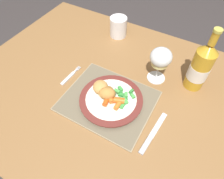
# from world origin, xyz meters

# --- Properties ---
(ground_plane) EXTENTS (6.00, 6.00, 0.00)m
(ground_plane) POSITION_xyz_m (0.00, 0.00, 0.00)
(ground_plane) COLOR #383333
(dining_table) EXTENTS (1.20, 0.93, 0.74)m
(dining_table) POSITION_xyz_m (0.00, 0.00, 0.65)
(dining_table) COLOR olive
(dining_table) RESTS_ON ground
(placemat) EXTENTS (0.34, 0.29, 0.01)m
(placemat) POSITION_xyz_m (0.03, -0.06, 0.74)
(placemat) COLOR gray
(placemat) RESTS_ON dining_table
(dinner_plate) EXTENTS (0.24, 0.24, 0.02)m
(dinner_plate) POSITION_xyz_m (0.05, -0.06, 0.76)
(dinner_plate) COLOR white
(dinner_plate) RESTS_ON placemat
(breaded_croquettes) EXTENTS (0.12, 0.09, 0.04)m
(breaded_croquettes) POSITION_xyz_m (0.02, -0.05, 0.79)
(breaded_croquettes) COLOR tan
(breaded_croquettes) RESTS_ON dinner_plate
(green_beans_pile) EXTENTS (0.09, 0.10, 0.02)m
(green_beans_pile) POSITION_xyz_m (0.08, -0.03, 0.77)
(green_beans_pile) COLOR green
(green_beans_pile) RESTS_ON dinner_plate
(glazed_carrots) EXTENTS (0.08, 0.06, 0.02)m
(glazed_carrots) POSITION_xyz_m (0.06, -0.07, 0.78)
(glazed_carrots) COLOR orange
(glazed_carrots) RESTS_ON dinner_plate
(fork) EXTENTS (0.02, 0.12, 0.01)m
(fork) POSITION_xyz_m (-0.17, -0.03, 0.74)
(fork) COLOR silver
(fork) RESTS_ON dining_table
(table_knife) EXTENTS (0.03, 0.19, 0.01)m
(table_knife) POSITION_xyz_m (0.24, -0.12, 0.74)
(table_knife) COLOR silver
(table_knife) RESTS_ON dining_table
(wine_glass) EXTENTS (0.09, 0.09, 0.16)m
(wine_glass) POSITION_xyz_m (0.15, 0.15, 0.85)
(wine_glass) COLOR silver
(wine_glass) RESTS_ON dining_table
(bottle) EXTENTS (0.08, 0.08, 0.27)m
(bottle) POSITION_xyz_m (0.30, 0.18, 0.84)
(bottle) COLOR gold
(bottle) RESTS_ON dining_table
(drinking_cup) EXTENTS (0.08, 0.08, 0.10)m
(drinking_cup) POSITION_xyz_m (-0.13, 0.33, 0.79)
(drinking_cup) COLOR white
(drinking_cup) RESTS_ON dining_table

